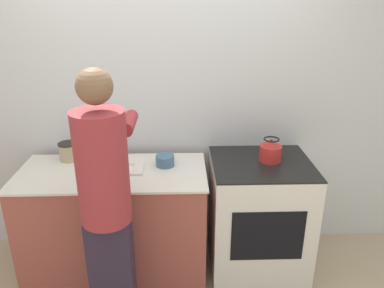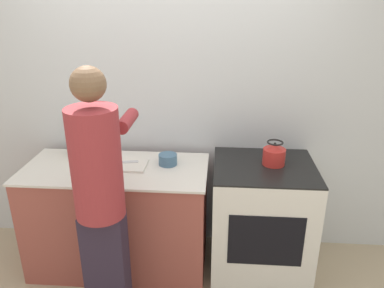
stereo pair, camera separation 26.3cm
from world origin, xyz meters
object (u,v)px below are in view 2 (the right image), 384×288
object	(u,v)px
oven	(261,219)
bowl_prep	(168,159)
kettle	(274,155)
cutting_board	(126,165)
person	(100,194)
canister_jar	(77,146)
knife	(120,162)

from	to	relation	value
oven	bowl_prep	distance (m)	0.87
oven	bowl_prep	xyz separation A→B (m)	(-0.74, 0.07, 0.46)
oven	kettle	bearing A→B (deg)	24.70
bowl_prep	cutting_board	bearing A→B (deg)	-169.16
person	canister_jar	distance (m)	0.89
kettle	canister_jar	distance (m)	1.58
cutting_board	knife	size ratio (longest dim) A/B	1.20
knife	bowl_prep	world-z (taller)	bowl_prep
cutting_board	kettle	world-z (taller)	kettle
person	knife	bearing A→B (deg)	93.19
canister_jar	cutting_board	bearing A→B (deg)	-23.10
kettle	bowl_prep	world-z (taller)	kettle
person	knife	xyz separation A→B (m)	(-0.03, 0.61, -0.06)
oven	kettle	distance (m)	0.55
cutting_board	knife	distance (m)	0.06
knife	kettle	bearing A→B (deg)	-10.82
person	bowl_prep	size ratio (longest dim) A/B	12.27
knife	cutting_board	bearing A→B (deg)	-36.57
knife	bowl_prep	bearing A→B (deg)	-5.00
person	kettle	bearing A→B (deg)	27.94
cutting_board	kettle	size ratio (longest dim) A/B	1.72
kettle	bowl_prep	xyz separation A→B (m)	(-0.80, 0.04, -0.08)
kettle	bowl_prep	bearing A→B (deg)	177.02
cutting_board	knife	bearing A→B (deg)	153.94
person	bowl_prep	xyz separation A→B (m)	(0.33, 0.64, -0.04)
knife	canister_jar	world-z (taller)	canister_jar
person	bowl_prep	distance (m)	0.72
person	cutting_board	world-z (taller)	person
knife	kettle	world-z (taller)	kettle
person	knife	world-z (taller)	person
person	knife	distance (m)	0.61
oven	canister_jar	distance (m)	1.59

